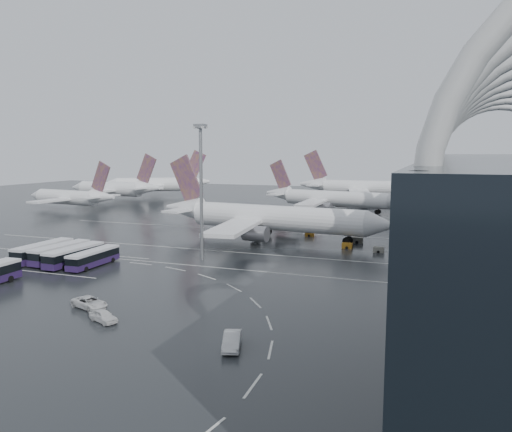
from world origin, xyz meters
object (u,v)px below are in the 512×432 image
(gse_cart_belly_a, at_px, (347,246))
(gse_cart_belly_d, at_px, (379,250))
(airliner_gate_c, at_px, (368,189))
(jet_remote_far, at_px, (158,184))
(jet_remote_mid, at_px, (116,189))
(bus_row_near_b, at_px, (60,252))
(van_curve_c, at_px, (232,340))
(bus_row_near_a, at_px, (43,251))
(bus_row_near_c, at_px, (74,255))
(bus_row_near_d, at_px, (94,258))
(floodlight_mast, at_px, (201,176))
(gse_cart_belly_b, at_px, (357,240))
(van_curve_a, at_px, (90,303))
(van_curve_b, at_px, (103,316))
(gse_cart_belly_e, at_px, (310,234))
(airliner_main, at_px, (265,218))
(airliner_gate_b, at_px, (329,199))
(jet_remote_west, at_px, (72,198))

(gse_cart_belly_a, bearing_deg, gse_cart_belly_d, -17.65)
(airliner_gate_c, relative_size, jet_remote_far, 1.32)
(jet_remote_mid, height_order, bus_row_near_b, jet_remote_mid)
(jet_remote_mid, bearing_deg, van_curve_c, 134.16)
(bus_row_near_a, distance_m, bus_row_near_c, 8.11)
(gse_cart_belly_d, bearing_deg, bus_row_near_b, -151.75)
(airliner_gate_c, xyz_separation_m, bus_row_near_c, (-34.44, -138.37, -3.59))
(airliner_gate_c, xyz_separation_m, gse_cart_belly_d, (17.28, -107.24, -4.81))
(jet_remote_far, distance_m, bus_row_near_b, 138.88)
(airliner_gate_c, xyz_separation_m, bus_row_near_d, (-30.12, -138.35, -3.74))
(floodlight_mast, relative_size, gse_cart_belly_b, 10.37)
(airliner_gate_c, distance_m, jet_remote_far, 95.17)
(jet_remote_mid, relative_size, van_curve_c, 8.99)
(bus_row_near_d, distance_m, van_curve_a, 25.62)
(airliner_gate_c, relative_size, gse_cart_belly_b, 24.08)
(gse_cart_belly_a, bearing_deg, van_curve_b, -109.04)
(bus_row_near_a, xyz_separation_m, gse_cart_belly_e, (41.33, 44.80, -1.27))
(airliner_main, relative_size, airliner_gate_c, 0.99)
(airliner_gate_c, relative_size, bus_row_near_d, 4.89)
(van_curve_c, xyz_separation_m, gse_cart_belly_a, (1.69, 59.62, -0.24))
(airliner_gate_b, bearing_deg, bus_row_near_b, -96.63)
(jet_remote_west, distance_m, gse_cart_belly_b, 109.14)
(bus_row_near_b, xyz_separation_m, van_curve_a, (24.03, -21.45, -1.02))
(bus_row_near_a, distance_m, van_curve_a, 34.98)
(jet_remote_far, distance_m, van_curve_a, 168.73)
(airliner_main, xyz_separation_m, floodlight_mast, (-3.63, -26.57, 11.31))
(jet_remote_mid, distance_m, gse_cart_belly_d, 136.29)
(bus_row_near_b, distance_m, gse_cart_belly_a, 58.71)
(van_curve_a, bearing_deg, jet_remote_far, 45.03)
(airliner_gate_b, relative_size, gse_cart_belly_d, 23.78)
(bus_row_near_b, bearing_deg, floodlight_mast, -63.69)
(floodlight_mast, bearing_deg, gse_cart_belly_a, 41.35)
(gse_cart_belly_b, xyz_separation_m, gse_cart_belly_d, (5.90, -9.41, -0.09))
(airliner_gate_b, xyz_separation_m, jet_remote_west, (-86.27, -28.68, 0.07))
(airliner_gate_c, bearing_deg, airliner_main, -95.16)
(airliner_main, distance_m, gse_cart_belly_d, 28.94)
(gse_cart_belly_a, bearing_deg, bus_row_near_b, -146.65)
(jet_remote_mid, height_order, gse_cart_belly_b, jet_remote_mid)
(airliner_gate_c, height_order, bus_row_near_b, airliner_gate_c)
(airliner_main, distance_m, gse_cart_belly_a, 21.79)
(jet_remote_west, distance_m, gse_cart_belly_a, 110.27)
(airliner_gate_c, xyz_separation_m, gse_cart_belly_a, (10.34, -105.04, -4.80))
(jet_remote_mid, xyz_separation_m, gse_cart_belly_b, (110.49, -61.34, -4.51))
(bus_row_near_b, height_order, gse_cart_belly_e, bus_row_near_b)
(van_curve_c, relative_size, gse_cart_belly_b, 2.05)
(airliner_main, bearing_deg, airliner_gate_c, 90.09)
(jet_remote_mid, relative_size, bus_row_near_c, 3.43)
(jet_remote_mid, relative_size, gse_cart_belly_e, 21.72)
(airliner_gate_b, bearing_deg, jet_remote_far, 171.96)
(van_curve_c, distance_m, gse_cart_belly_d, 58.06)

